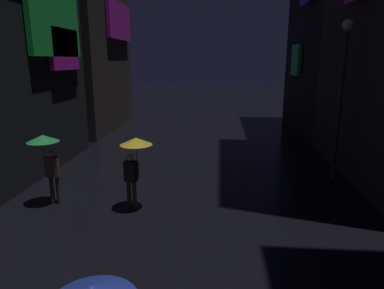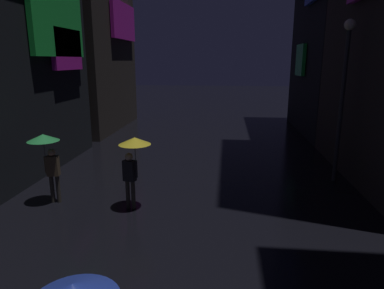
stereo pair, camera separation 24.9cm
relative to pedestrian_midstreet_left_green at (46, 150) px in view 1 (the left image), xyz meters
name	(u,v)px [view 1 (the left image)]	position (x,y,z in m)	size (l,w,h in m)	color
pedestrian_midstreet_left_green	(46,150)	(0.00, 0.00, 0.00)	(0.90, 0.90, 2.12)	#38332D
pedestrian_far_right_yellow	(134,153)	(2.63, -0.16, 0.00)	(0.90, 0.90, 2.12)	#38332D
streetlamp_right_far	(342,83)	(9.08, 2.90, 1.76)	(0.36, 0.36, 5.49)	#2D2D33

